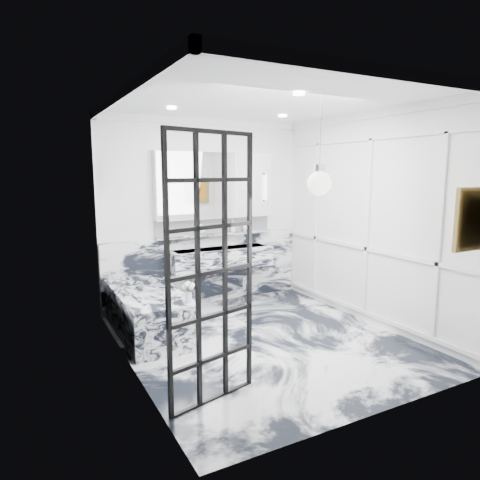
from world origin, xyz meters
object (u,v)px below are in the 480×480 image
crittall_door (212,272)px  bathtub (148,312)px  mirror_cabinet (215,185)px  trough_sink (221,258)px

crittall_door → bathtub: size_ratio=1.42×
crittall_door → mirror_cabinet: crittall_door is taller
trough_sink → crittall_door: bearing=-116.8°
crittall_door → trough_sink: bearing=49.3°
crittall_door → mirror_cabinet: 3.02m
crittall_door → trough_sink: 2.84m
crittall_door → mirror_cabinet: (1.26, 2.67, 0.65)m
crittall_door → bathtub: (-0.06, 1.84, -0.90)m
mirror_cabinet → crittall_door: bearing=-115.3°
crittall_door → mirror_cabinet: bearing=50.8°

